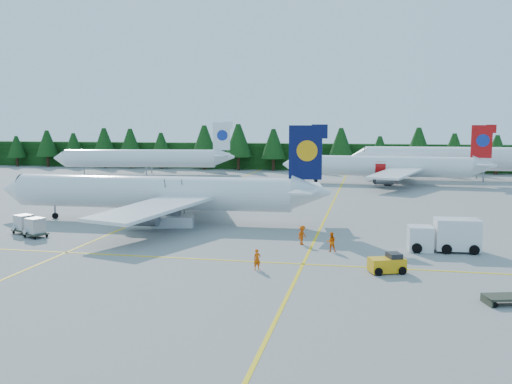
% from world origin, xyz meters
% --- Properties ---
extents(ground, '(320.00, 320.00, 0.00)m').
position_xyz_m(ground, '(0.00, 0.00, 0.00)').
color(ground, gray).
rests_on(ground, ground).
extents(taxi_stripe_a, '(0.25, 120.00, 0.01)m').
position_xyz_m(taxi_stripe_a, '(-14.00, 20.00, 0.01)').
color(taxi_stripe_a, yellow).
rests_on(taxi_stripe_a, ground).
extents(taxi_stripe_b, '(0.25, 120.00, 0.01)m').
position_xyz_m(taxi_stripe_b, '(6.00, 20.00, 0.01)').
color(taxi_stripe_b, yellow).
rests_on(taxi_stripe_b, ground).
extents(taxi_stripe_cross, '(80.00, 0.25, 0.01)m').
position_xyz_m(taxi_stripe_cross, '(0.00, -6.00, 0.01)').
color(taxi_stripe_cross, yellow).
rests_on(taxi_stripe_cross, ground).
extents(treeline_hedge, '(220.00, 4.00, 6.00)m').
position_xyz_m(treeline_hedge, '(0.00, 82.00, 3.00)').
color(treeline_hedge, black).
rests_on(treeline_hedge, ground).
extents(airliner_navy, '(36.40, 29.94, 10.58)m').
position_xyz_m(airliner_navy, '(-13.05, 9.61, 3.18)').
color(airliner_navy, white).
rests_on(airliner_navy, ground).
extents(airliner_red, '(35.79, 29.41, 10.40)m').
position_xyz_m(airliner_red, '(12.08, 53.64, 3.13)').
color(airliner_red, white).
rests_on(airliner_red, ground).
extents(airliner_far_left, '(37.19, 8.93, 10.86)m').
position_xyz_m(airliner_far_left, '(-37.60, 63.12, 3.41)').
color(airliner_far_left, white).
rests_on(airliner_far_left, ground).
extents(airliner_far_right, '(44.98, 6.09, 13.07)m').
position_xyz_m(airliner_far_right, '(27.62, 64.12, 4.10)').
color(airliner_far_right, white).
rests_on(airliner_far_right, ground).
extents(airstairs, '(4.61, 6.26, 3.78)m').
position_xyz_m(airstairs, '(-9.32, 7.48, 0.82)').
color(airstairs, white).
rests_on(airstairs, ground).
extents(service_truck, '(5.94, 2.50, 2.81)m').
position_xyz_m(service_truck, '(17.17, 0.86, 1.39)').
color(service_truck, silver).
rests_on(service_truck, ground).
extents(baggage_tug, '(2.85, 2.18, 1.36)m').
position_xyz_m(baggage_tug, '(12.34, -7.21, 0.67)').
color(baggage_tug, '#EFA20D').
rests_on(baggage_tug, ground).
extents(uld_pair, '(4.70, 3.75, 1.57)m').
position_xyz_m(uld_pair, '(-21.23, -0.10, 1.06)').
color(uld_pair, '#323627').
rests_on(uld_pair, ground).
extents(crew_a, '(0.68, 0.62, 1.56)m').
position_xyz_m(crew_a, '(2.85, -8.31, 0.78)').
color(crew_a, '#E64E04').
rests_on(crew_a, ground).
extents(crew_b, '(0.92, 0.79, 1.66)m').
position_xyz_m(crew_b, '(7.82, -1.15, 0.83)').
color(crew_b, '#F35B05').
rests_on(crew_b, ground).
extents(crew_c, '(0.77, 0.86, 1.73)m').
position_xyz_m(crew_c, '(5.09, 1.04, 0.87)').
color(crew_c, '#D54604').
rests_on(crew_c, ground).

